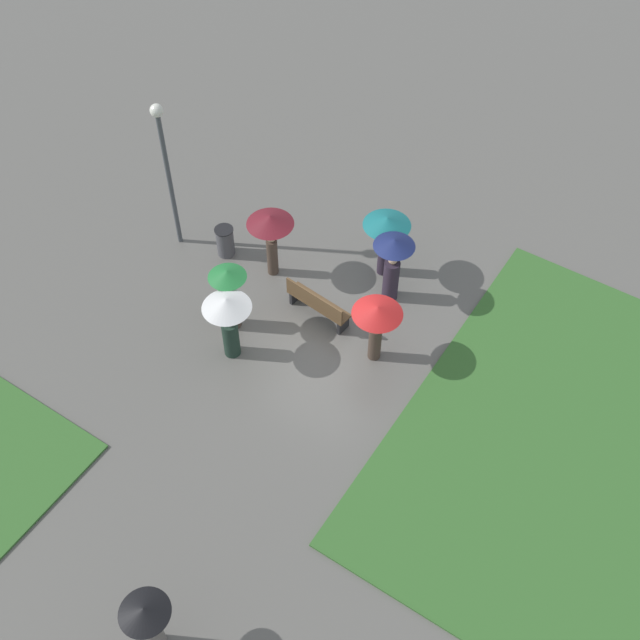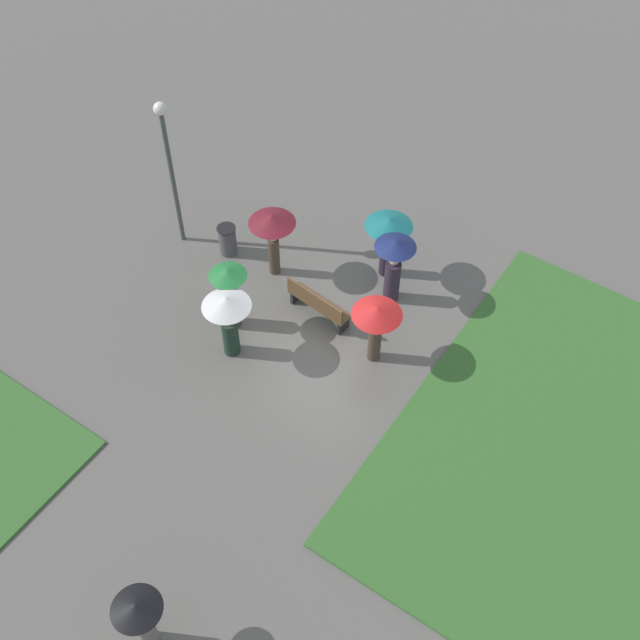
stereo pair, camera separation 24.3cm
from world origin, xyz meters
TOP-DOWN VIEW (x-y plane):
  - ground_plane at (0.00, 0.00)m, footprint 90.00×90.00m
  - lawn_patch_near at (-7.20, -0.22)m, footprint 9.21×9.92m
  - park_bench at (0.54, -0.33)m, footprint 1.75×0.61m
  - lamp_post at (5.06, -0.56)m, footprint 0.32×0.32m
  - trash_bin at (3.75, -0.86)m, footprint 0.50×0.50m
  - crowd_person_green at (2.11, 1.00)m, footprint 0.90×0.90m
  - crowd_person_teal at (-0.04, -2.55)m, footprint 1.19×1.19m
  - crowd_person_white at (1.60, 1.69)m, footprint 1.13×1.13m
  - crowd_person_maroon at (2.32, -0.98)m, footprint 1.17×1.17m
  - crowd_person_navy at (-0.61, -1.88)m, footprint 1.00×1.00m
  - crowd_person_red at (-1.25, -0.04)m, footprint 1.16×1.16m
  - lone_walker_mid_plaza at (-1.34, 7.81)m, footprint 0.91×0.91m

SIDE VIEW (x-z plane):
  - ground_plane at x=0.00m, z-range 0.00..0.00m
  - lawn_patch_near at x=-7.20m, z-range 0.00..0.06m
  - trash_bin at x=3.75m, z-range 0.00..0.86m
  - park_bench at x=0.54m, z-range 0.02..0.92m
  - crowd_person_green at x=2.11m, z-range 0.20..2.08m
  - lone_walker_mid_plaza at x=-1.34m, z-range 0.29..1.99m
  - crowd_person_navy at x=-0.61m, z-range 0.27..2.24m
  - crowd_person_red at x=-1.25m, z-range 0.49..2.24m
  - crowd_person_white at x=1.60m, z-range 0.42..2.31m
  - crowd_person_teal at x=-0.04m, z-range 0.49..2.35m
  - crowd_person_maroon at x=2.32m, z-range 0.57..2.50m
  - lamp_post at x=5.06m, z-range 0.62..4.90m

